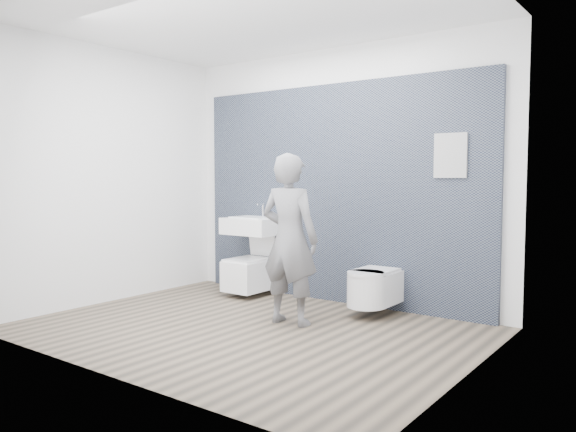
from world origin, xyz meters
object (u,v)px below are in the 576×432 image
Objects in this scene: toilet_square at (251,273)px; visitor at (290,239)px; toilet_rounded at (372,288)px; washbasin at (253,225)px.

visitor is at bearing -34.19° from toilet_square.
toilet_square is 1.47m from visitor.
washbasin is at bearing 177.03° from toilet_rounded.
toilet_rounded is at bearing -127.71° from visitor.
visitor is (1.13, -0.77, 0.54)m from toilet_square.
visitor is at bearing -123.27° from toilet_rounded.
washbasin is 1.00× the size of toilet_rounded.
visitor reaches higher than toilet_square.
toilet_square is 0.50× the size of visitor.
washbasin is at bearing 90.00° from toilet_square.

